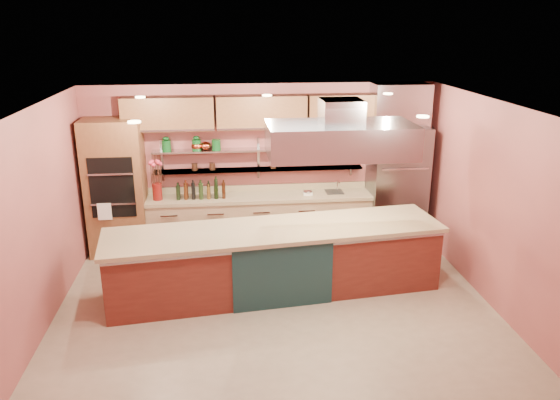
{
  "coord_description": "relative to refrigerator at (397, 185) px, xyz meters",
  "views": [
    {
      "loc": [
        -0.67,
        -6.74,
        3.81
      ],
      "look_at": [
        0.17,
        1.0,
        1.23
      ],
      "focal_mm": 35.0,
      "sensor_mm": 36.0,
      "label": 1
    }
  ],
  "objects": [
    {
      "name": "range_hood",
      "position": [
        -1.41,
        -1.67,
        1.2
      ],
      "size": [
        2.0,
        1.0,
        0.45
      ],
      "primitive_type": "cube",
      "color": "#A6A8AD",
      "rests_on": "ceiling"
    },
    {
      "name": "oven_stack",
      "position": [
        -4.8,
        0.04,
        0.1
      ],
      "size": [
        0.95,
        0.64,
        2.3
      ],
      "primitive_type": "cube",
      "color": "brown",
      "rests_on": "floor"
    },
    {
      "name": "wall_shelf_upper",
      "position": [
        -2.4,
        0.23,
        0.65
      ],
      "size": [
        3.6,
        0.26,
        0.03
      ],
      "primitive_type": "cube",
      "color": "#A6A8AD",
      "rests_on": "wall_back"
    },
    {
      "name": "flower_vase",
      "position": [
        -4.13,
        0.01,
        0.02
      ],
      "size": [
        0.2,
        0.2,
        0.28
      ],
      "primitive_type": "cylinder",
      "rotation": [
        0.0,
        0.0,
        -0.29
      ],
      "color": "maroon",
      "rests_on": "back_counter"
    },
    {
      "name": "island",
      "position": [
        -2.31,
        -1.67,
        -0.56
      ],
      "size": [
        4.82,
        1.56,
        0.99
      ],
      "primitive_type": "cube",
      "rotation": [
        0.0,
        0.0,
        0.11
      ],
      "color": "maroon",
      "rests_on": "floor"
    },
    {
      "name": "wall_shelf_lower",
      "position": [
        -2.4,
        0.23,
        0.3
      ],
      "size": [
        3.6,
        0.26,
        0.03
      ],
      "primitive_type": "cube",
      "color": "#A6A8AD",
      "rests_on": "wall_back"
    },
    {
      "name": "bar_faucet",
      "position": [
        -1.04,
        0.11,
        -0.02
      ],
      "size": [
        0.04,
        0.04,
        0.21
      ],
      "primitive_type": "cylinder",
      "rotation": [
        0.0,
        0.0,
        0.41
      ],
      "color": "silver",
      "rests_on": "back_counter"
    },
    {
      "name": "ceiling_downlights",
      "position": [
        -2.35,
        -1.94,
        1.72
      ],
      "size": [
        4.0,
        2.8,
        0.02
      ],
      "primitive_type": "cube",
      "color": "#FFE5A5",
      "rests_on": "ceiling"
    },
    {
      "name": "wall_left",
      "position": [
        -5.35,
        -2.14,
        0.35
      ],
      "size": [
        0.04,
        5.0,
        2.8
      ],
      "primitive_type": "cube",
      "color": "#A4524D",
      "rests_on": "floor"
    },
    {
      "name": "kitchen_scale",
      "position": [
        -1.57,
        0.01,
        -0.08
      ],
      "size": [
        0.19,
        0.17,
        0.09
      ],
      "primitive_type": "cube",
      "rotation": [
        0.0,
        0.0,
        -0.41
      ],
      "color": "white",
      "rests_on": "back_counter"
    },
    {
      "name": "floor",
      "position": [
        -2.35,
        -2.14,
        -1.06
      ],
      "size": [
        6.0,
        5.0,
        0.02
      ],
      "primitive_type": "cube",
      "color": "tan",
      "rests_on": "ground"
    },
    {
      "name": "back_counter",
      "position": [
        -2.4,
        0.06,
        -0.58
      ],
      "size": [
        3.84,
        0.64,
        0.93
      ],
      "primitive_type": "cube",
      "color": "#A18060",
      "rests_on": "floor"
    },
    {
      "name": "upper_cabinets",
      "position": [
        -2.35,
        0.18,
        1.3
      ],
      "size": [
        4.6,
        0.36,
        0.55
      ],
      "primitive_type": "cube",
      "color": "brown",
      "rests_on": "wall_back"
    },
    {
      "name": "green_canister",
      "position": [
        -3.12,
        0.23,
        0.75
      ],
      "size": [
        0.18,
        0.18,
        0.18
      ],
      "primitive_type": "cylinder",
      "rotation": [
        0.0,
        0.0,
        -0.24
      ],
      "color": "#0F4719",
      "rests_on": "wall_shelf_upper"
    },
    {
      "name": "wall_front",
      "position": [
        -2.35,
        -4.64,
        0.35
      ],
      "size": [
        6.0,
        0.04,
        2.8
      ],
      "primitive_type": "cube",
      "color": "#A4524D",
      "rests_on": "floor"
    },
    {
      "name": "wall_back",
      "position": [
        -2.35,
        0.36,
        0.35
      ],
      "size": [
        6.0,
        0.04,
        2.8
      ],
      "primitive_type": "cube",
      "color": "#A4524D",
      "rests_on": "floor"
    },
    {
      "name": "ceiling",
      "position": [
        -2.35,
        -2.14,
        1.75
      ],
      "size": [
        6.0,
        5.0,
        0.02
      ],
      "primitive_type": "cube",
      "color": "black",
      "rests_on": "wall_back"
    },
    {
      "name": "oil_bottle_cluster",
      "position": [
        -3.4,
        0.01,
        0.02
      ],
      "size": [
        0.89,
        0.27,
        0.28
      ],
      "primitive_type": "cube",
      "rotation": [
        0.0,
        0.0,
        0.02
      ],
      "color": "black",
      "rests_on": "back_counter"
    },
    {
      "name": "copper_kettle",
      "position": [
        -3.3,
        0.23,
        0.74
      ],
      "size": [
        0.2,
        0.2,
        0.14
      ],
      "primitive_type": "ellipsoid",
      "rotation": [
        0.0,
        0.0,
        -0.09
      ],
      "color": "#BB472B",
      "rests_on": "wall_shelf_upper"
    },
    {
      "name": "refrigerator",
      "position": [
        0.0,
        0.0,
        0.0
      ],
      "size": [
        0.95,
        0.72,
        2.1
      ],
      "primitive_type": "cube",
      "color": "slate",
      "rests_on": "floor"
    },
    {
      "name": "wall_right",
      "position": [
        0.65,
        -2.14,
        0.35
      ],
      "size": [
        0.04,
        5.0,
        2.8
      ],
      "primitive_type": "cube",
      "color": "#A4524D",
      "rests_on": "floor"
    }
  ]
}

